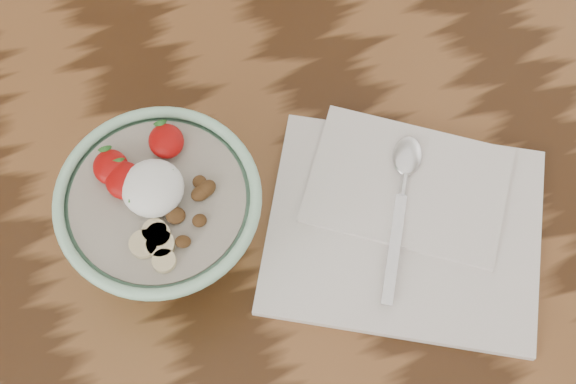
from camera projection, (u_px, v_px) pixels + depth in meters
table at (213, 307)px, 93.14cm from camera, size 160.00×90.00×75.00cm
breakfast_bowl at (163, 214)px, 80.37cm from camera, size 20.09×20.09×13.64cm
napkin at (405, 221)px, 86.63cm from camera, size 36.77×34.61×1.79cm
spoon at (404, 178)px, 87.03cm from camera, size 11.72×18.05×1.02cm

